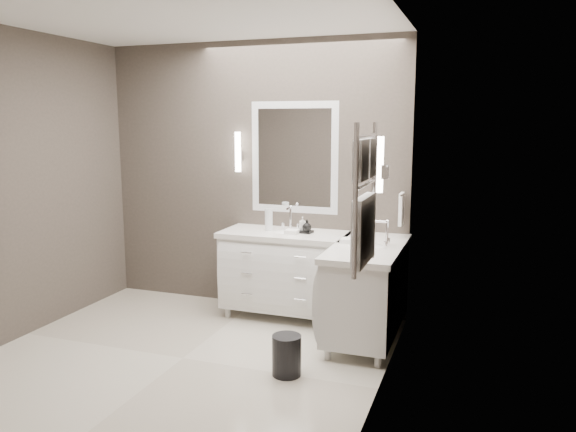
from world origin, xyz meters
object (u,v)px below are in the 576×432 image
(vanity_back, at_px, (285,268))
(waste_bin, at_px, (287,355))
(towel_ladder, at_px, (364,206))
(vanity_right, at_px, (367,286))

(vanity_back, relative_size, waste_bin, 3.97)
(towel_ladder, bearing_deg, waste_bin, 148.62)
(vanity_back, bearing_deg, towel_ladder, -55.90)
(waste_bin, bearing_deg, towel_ladder, -31.38)
(waste_bin, bearing_deg, vanity_back, 110.12)
(vanity_right, distance_m, waste_bin, 1.05)
(vanity_back, height_order, waste_bin, vanity_back)
(waste_bin, bearing_deg, vanity_right, 64.80)
(towel_ladder, xyz_separation_m, waste_bin, (-0.65, 0.40, -1.24))
(vanity_right, relative_size, waste_bin, 3.97)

